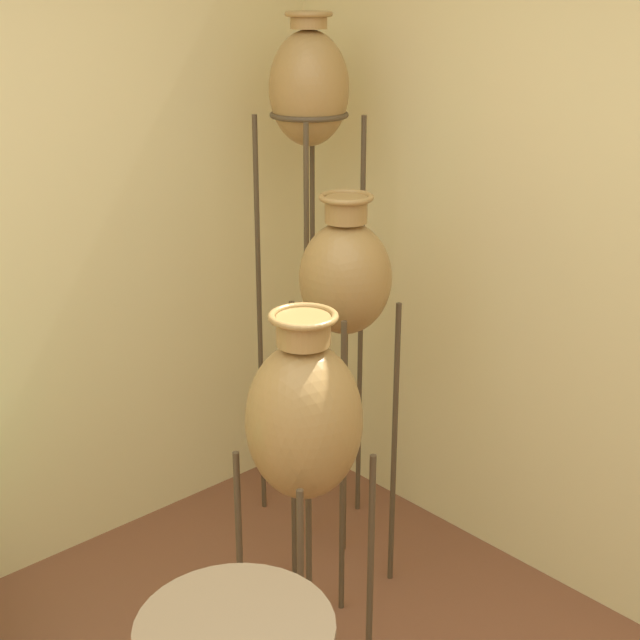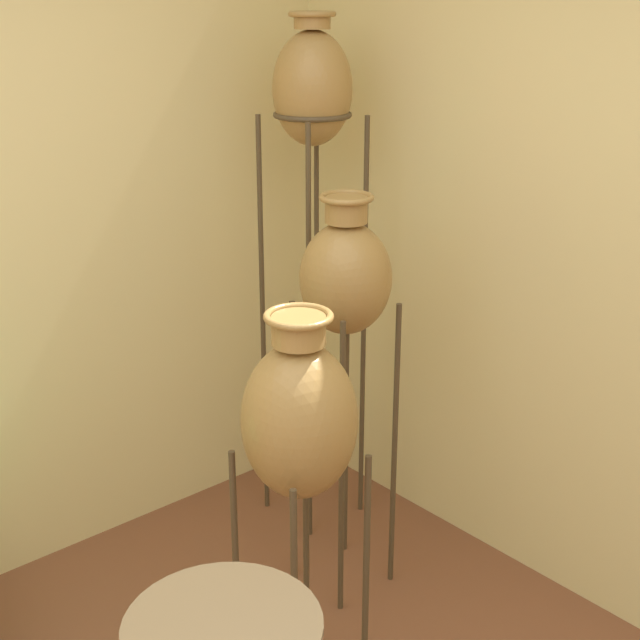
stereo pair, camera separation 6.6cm
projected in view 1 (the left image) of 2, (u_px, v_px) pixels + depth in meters
The scene contains 3 objects.
vase_stand_tall at pixel (309, 104), 3.28m from camera, with size 0.31×0.31×2.04m.
vase_stand_medium at pixel (345, 283), 3.01m from camera, with size 0.31×0.31×1.49m.
vase_stand_short at pixel (304, 422), 2.52m from camera, with size 0.34×0.34×1.29m.
Camera 1 is at (-0.71, -1.05, 2.12)m, focal length 50.00 mm.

